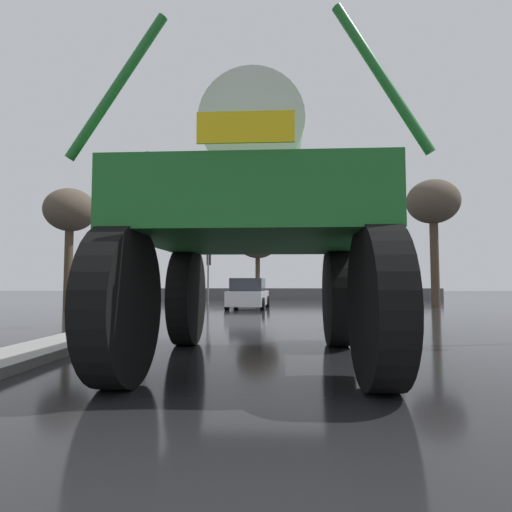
% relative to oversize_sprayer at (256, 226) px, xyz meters
% --- Properties ---
extents(ground_plane, '(120.00, 120.00, 0.00)m').
position_rel_oversize_sprayer_xyz_m(ground_plane, '(0.04, 12.08, -2.15)').
color(ground_plane, black).
extents(median_island, '(1.12, 10.17, 0.15)m').
position_rel_oversize_sprayer_xyz_m(median_island, '(-3.79, 0.40, -2.08)').
color(median_island, gray).
rests_on(median_island, ground).
extents(oversize_sprayer, '(4.38, 5.67, 4.55)m').
position_rel_oversize_sprayer_xyz_m(oversize_sprayer, '(0.00, 0.00, 0.00)').
color(oversize_sprayer, black).
rests_on(oversize_sprayer, ground).
extents(sedan_ahead, '(2.14, 4.23, 1.52)m').
position_rel_oversize_sprayer_xyz_m(sedan_ahead, '(-0.87, 14.86, -1.44)').
color(sedan_ahead, silver).
rests_on(sedan_ahead, ground).
extents(traffic_signal_near_left, '(0.24, 0.54, 3.57)m').
position_rel_oversize_sprayer_xyz_m(traffic_signal_near_left, '(-4.60, 5.43, 0.45)').
color(traffic_signal_near_left, slate).
rests_on(traffic_signal_near_left, ground).
extents(traffic_signal_near_right, '(0.24, 0.54, 3.24)m').
position_rel_oversize_sprayer_xyz_m(traffic_signal_near_right, '(3.83, 5.43, 0.21)').
color(traffic_signal_near_right, slate).
rests_on(traffic_signal_near_right, ground).
extents(traffic_signal_far_left, '(0.24, 0.55, 3.39)m').
position_rel_oversize_sprayer_xyz_m(traffic_signal_far_left, '(-3.70, 20.46, 0.31)').
color(traffic_signal_far_left, slate).
rests_on(traffic_signal_far_left, ground).
extents(streetlight_far_left, '(1.89, 0.24, 8.90)m').
position_rel_oversize_sprayer_xyz_m(streetlight_far_left, '(-6.72, 17.42, 2.75)').
color(streetlight_far_left, slate).
rests_on(streetlight_far_left, ground).
extents(bare_tree_left, '(2.55, 2.55, 6.06)m').
position_rel_oversize_sprayer_xyz_m(bare_tree_left, '(-9.89, 14.37, 2.69)').
color(bare_tree_left, '#473828').
rests_on(bare_tree_left, ground).
extents(bare_tree_right, '(2.71, 2.71, 6.71)m').
position_rel_oversize_sprayer_xyz_m(bare_tree_right, '(8.79, 15.76, 3.25)').
color(bare_tree_right, '#473828').
rests_on(bare_tree_right, ground).
extents(bare_tree_far_center, '(3.56, 3.56, 6.41)m').
position_rel_oversize_sprayer_xyz_m(bare_tree_far_center, '(-0.80, 28.87, 2.70)').
color(bare_tree_far_center, '#473828').
rests_on(bare_tree_far_center, ground).
extents(roadside_barrier, '(27.65, 0.24, 0.90)m').
position_rel_oversize_sprayer_xyz_m(roadside_barrier, '(0.04, 27.62, -1.70)').
color(roadside_barrier, '#59595B').
rests_on(roadside_barrier, ground).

